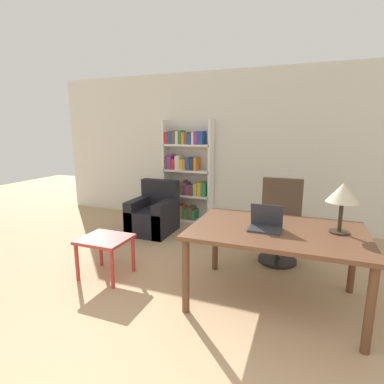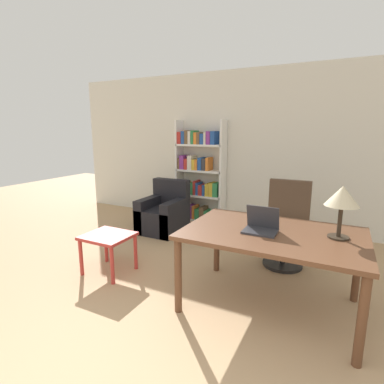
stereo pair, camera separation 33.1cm
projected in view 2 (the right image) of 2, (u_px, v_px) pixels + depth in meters
name	position (u px, v px, depth m)	size (l,w,h in m)	color
wall_back	(270.00, 150.00, 5.07)	(8.00, 0.06, 2.70)	silver
desk	(272.00, 240.00, 2.79)	(1.61, 1.07, 0.76)	brown
laptop	(261.00, 226.00, 2.77)	(0.30, 0.23, 0.24)	#2D2D33
table_lamp	(342.00, 198.00, 2.54)	(0.28, 0.28, 0.46)	#2D2319
office_chair	(286.00, 226.00, 3.78)	(0.54, 0.54, 1.06)	black
side_table_blue	(108.00, 241.00, 3.55)	(0.54, 0.49, 0.47)	#B2332D
armchair	(164.00, 214.00, 5.06)	(0.66, 0.75, 0.85)	black
bookshelf	(198.00, 175.00, 5.56)	(0.92, 0.28, 1.86)	white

